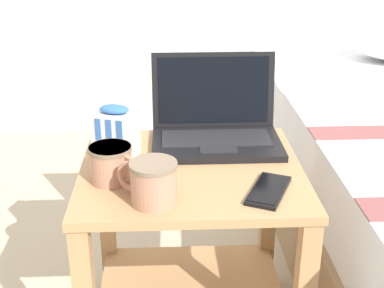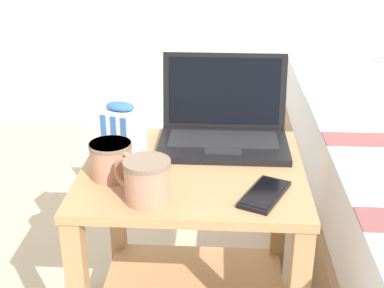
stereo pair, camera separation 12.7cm
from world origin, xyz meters
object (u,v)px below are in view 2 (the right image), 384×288
object	(u,v)px
laptop	(224,127)
mug_front_right	(112,158)
mug_front_left	(146,178)
snack_bag	(122,130)
cell_phone	(265,194)

from	to	relation	value
laptop	mug_front_right	world-z (taller)	laptop
mug_front_left	mug_front_right	xyz separation A→B (m)	(-0.10, 0.11, -0.00)
mug_front_left	laptop	bearing A→B (deg)	63.58
laptop	snack_bag	size ratio (longest dim) A/B	2.50
mug_front_right	snack_bag	xyz separation A→B (m)	(-0.00, 0.14, 0.02)
laptop	mug_front_right	xyz separation A→B (m)	(-0.26, -0.23, 0.00)
laptop	mug_front_left	bearing A→B (deg)	-116.42
laptop	snack_bag	xyz separation A→B (m)	(-0.27, -0.08, 0.02)
laptop	snack_bag	bearing A→B (deg)	-162.50
cell_phone	mug_front_left	bearing A→B (deg)	-172.82
laptop	mug_front_left	size ratio (longest dim) A/B	2.54
laptop	snack_bag	distance (m)	0.28
snack_bag	laptop	bearing A→B (deg)	17.50
mug_front_left	snack_bag	distance (m)	0.27
cell_phone	snack_bag	bearing A→B (deg)	149.02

